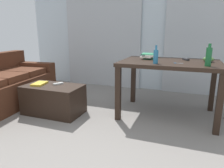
{
  "coord_description": "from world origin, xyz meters",
  "views": [
    {
      "loc": [
        0.71,
        -1.08,
        1.18
      ],
      "look_at": [
        -0.32,
        1.7,
        0.44
      ],
      "focal_mm": 33.14,
      "sensor_mm": 36.0,
      "label": 1
    }
  ],
  "objects_px": {
    "bottle_near": "(209,56)",
    "scissors": "(177,63)",
    "book_stack": "(149,56)",
    "tv_remote_on_table": "(186,59)",
    "bottle_far": "(156,56)",
    "bowl": "(208,59)",
    "tv_remote_primary": "(58,84)",
    "magazine": "(40,84)",
    "coffee_table": "(53,99)",
    "craft_table": "(169,68)"
  },
  "relations": [
    {
      "from": "craft_table",
      "to": "book_stack",
      "type": "bearing_deg",
      "value": 150.72
    },
    {
      "from": "craft_table",
      "to": "tv_remote_primary",
      "type": "xyz_separation_m",
      "value": [
        -1.55,
        -0.43,
        -0.25
      ]
    },
    {
      "from": "magazine",
      "to": "bottle_far",
      "type": "bearing_deg",
      "value": -2.93
    },
    {
      "from": "craft_table",
      "to": "bowl",
      "type": "distance_m",
      "value": 0.52
    },
    {
      "from": "bowl",
      "to": "scissors",
      "type": "bearing_deg",
      "value": -143.14
    },
    {
      "from": "bottle_far",
      "to": "tv_remote_on_table",
      "type": "relative_size",
      "value": 1.53
    },
    {
      "from": "bottle_far",
      "to": "scissors",
      "type": "xyz_separation_m",
      "value": [
        0.26,
        0.12,
        -0.09
      ]
    },
    {
      "from": "bowl",
      "to": "book_stack",
      "type": "distance_m",
      "value": 0.82
    },
    {
      "from": "coffee_table",
      "to": "bottle_near",
      "type": "bearing_deg",
      "value": 6.6
    },
    {
      "from": "tv_remote_primary",
      "to": "magazine",
      "type": "xyz_separation_m",
      "value": [
        -0.26,
        -0.09,
        0.0
      ]
    },
    {
      "from": "craft_table",
      "to": "book_stack",
      "type": "xyz_separation_m",
      "value": [
        -0.32,
        0.18,
        0.14
      ]
    },
    {
      "from": "bowl",
      "to": "tv_remote_primary",
      "type": "relative_size",
      "value": 0.93
    },
    {
      "from": "scissors",
      "to": "book_stack",
      "type": "bearing_deg",
      "value": 140.74
    },
    {
      "from": "coffee_table",
      "to": "bottle_far",
      "type": "bearing_deg",
      "value": 9.04
    },
    {
      "from": "bottle_far",
      "to": "craft_table",
      "type": "bearing_deg",
      "value": 61.82
    },
    {
      "from": "bowl",
      "to": "tv_remote_primary",
      "type": "distance_m",
      "value": 2.15
    },
    {
      "from": "craft_table",
      "to": "magazine",
      "type": "distance_m",
      "value": 1.9
    },
    {
      "from": "coffee_table",
      "to": "magazine",
      "type": "height_order",
      "value": "magazine"
    },
    {
      "from": "craft_table",
      "to": "tv_remote_primary",
      "type": "bearing_deg",
      "value": -164.31
    },
    {
      "from": "magazine",
      "to": "bottle_near",
      "type": "bearing_deg",
      "value": -4.93
    },
    {
      "from": "tv_remote_primary",
      "to": "magazine",
      "type": "relative_size",
      "value": 0.6
    },
    {
      "from": "bottle_far",
      "to": "tv_remote_on_table",
      "type": "height_order",
      "value": "bottle_far"
    },
    {
      "from": "bowl",
      "to": "tv_remote_primary",
      "type": "bearing_deg",
      "value": -164.88
    },
    {
      "from": "bottle_far",
      "to": "tv_remote_primary",
      "type": "relative_size",
      "value": 1.52
    },
    {
      "from": "coffee_table",
      "to": "bottle_near",
      "type": "height_order",
      "value": "bottle_near"
    },
    {
      "from": "bowl",
      "to": "bottle_near",
      "type": "bearing_deg",
      "value": -94.81
    },
    {
      "from": "bowl",
      "to": "magazine",
      "type": "distance_m",
      "value": 2.42
    },
    {
      "from": "book_stack",
      "to": "scissors",
      "type": "distance_m",
      "value": 0.56
    },
    {
      "from": "coffee_table",
      "to": "craft_table",
      "type": "height_order",
      "value": "craft_table"
    },
    {
      "from": "bowl",
      "to": "magazine",
      "type": "xyz_separation_m",
      "value": [
        -2.3,
        -0.65,
        -0.39
      ]
    },
    {
      "from": "tv_remote_on_table",
      "to": "book_stack",
      "type": "bearing_deg",
      "value": 157.84
    },
    {
      "from": "bottle_far",
      "to": "magazine",
      "type": "relative_size",
      "value": 0.92
    },
    {
      "from": "magazine",
      "to": "tv_remote_primary",
      "type": "bearing_deg",
      "value": 8.79
    },
    {
      "from": "tv_remote_primary",
      "to": "craft_table",
      "type": "bearing_deg",
      "value": 44.85
    },
    {
      "from": "coffee_table",
      "to": "magazine",
      "type": "distance_m",
      "value": 0.31
    },
    {
      "from": "tv_remote_on_table",
      "to": "scissors",
      "type": "distance_m",
      "value": 0.38
    },
    {
      "from": "bottle_near",
      "to": "scissors",
      "type": "bearing_deg",
      "value": 162.5
    },
    {
      "from": "book_stack",
      "to": "tv_remote_primary",
      "type": "distance_m",
      "value": 1.43
    },
    {
      "from": "bottle_far",
      "to": "bowl",
      "type": "height_order",
      "value": "bottle_far"
    },
    {
      "from": "coffee_table",
      "to": "tv_remote_primary",
      "type": "relative_size",
      "value": 5.57
    },
    {
      "from": "scissors",
      "to": "tv_remote_primary",
      "type": "distance_m",
      "value": 1.71
    },
    {
      "from": "book_stack",
      "to": "tv_remote_on_table",
      "type": "bearing_deg",
      "value": 1.68
    },
    {
      "from": "book_stack",
      "to": "scissors",
      "type": "bearing_deg",
      "value": -39.26
    },
    {
      "from": "craft_table",
      "to": "bottle_far",
      "type": "xyz_separation_m",
      "value": [
        -0.15,
        -0.29,
        0.19
      ]
    },
    {
      "from": "bowl",
      "to": "magazine",
      "type": "relative_size",
      "value": 0.56
    },
    {
      "from": "book_stack",
      "to": "magazine",
      "type": "bearing_deg",
      "value": -154.43
    },
    {
      "from": "scissors",
      "to": "tv_remote_primary",
      "type": "height_order",
      "value": "scissors"
    },
    {
      "from": "bottle_near",
      "to": "book_stack",
      "type": "distance_m",
      "value": 0.91
    },
    {
      "from": "tv_remote_on_table",
      "to": "craft_table",
      "type": "bearing_deg",
      "value": -159.47
    },
    {
      "from": "coffee_table",
      "to": "book_stack",
      "type": "distance_m",
      "value": 1.57
    }
  ]
}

